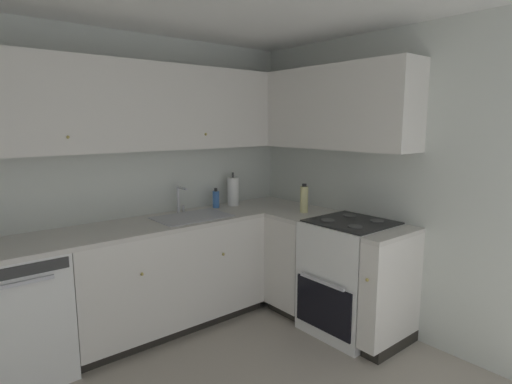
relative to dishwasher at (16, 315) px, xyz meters
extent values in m
cube|color=silver|center=(0.67, 0.33, 0.77)|extent=(3.81, 0.05, 2.43)
cube|color=silver|center=(2.55, -1.44, 0.77)|extent=(0.05, 3.58, 2.43)
cube|color=white|center=(0.00, 0.00, 0.00)|extent=(0.60, 0.60, 0.88)
cube|color=#333333|center=(0.00, -0.30, 0.39)|extent=(0.55, 0.01, 0.07)
cube|color=silver|center=(0.00, -0.32, 0.32)|extent=(0.36, 0.02, 0.02)
cube|color=silver|center=(1.12, 0.00, 0.04)|extent=(1.62, 0.60, 0.79)
cube|color=black|center=(1.12, 0.03, -0.40)|extent=(1.62, 0.54, 0.09)
sphere|color=tan|center=(0.76, -0.31, 0.19)|extent=(0.02, 0.02, 0.02)
sphere|color=tan|center=(1.47, -0.31, 0.19)|extent=(0.02, 0.02, 0.02)
cube|color=beige|center=(1.11, 0.00, 0.46)|extent=(2.83, 0.60, 0.03)
cube|color=silver|center=(2.23, -0.50, 0.04)|extent=(0.60, 0.39, 0.79)
cube|color=black|center=(2.26, -0.50, -0.40)|extent=(0.54, 0.39, 0.09)
cube|color=silver|center=(2.23, -1.41, 0.04)|extent=(0.60, 0.15, 0.79)
cube|color=black|center=(2.26, -1.41, -0.40)|extent=(0.54, 0.15, 0.09)
sphere|color=tan|center=(1.92, -1.41, 0.19)|extent=(0.02, 0.02, 0.02)
cube|color=beige|center=(2.23, -0.50, 0.46)|extent=(0.60, 0.39, 0.03)
cube|color=beige|center=(2.23, -1.41, 0.46)|extent=(0.60, 0.15, 0.03)
cube|color=white|center=(2.25, -1.01, 0.02)|extent=(0.64, 0.62, 0.92)
cube|color=black|center=(1.92, -1.01, -0.15)|extent=(0.02, 0.55, 0.39)
cube|color=silver|center=(1.90, -1.01, 0.06)|extent=(0.02, 0.43, 0.02)
cube|color=black|center=(2.25, -1.01, 0.48)|extent=(0.59, 0.60, 0.01)
cube|color=white|center=(2.55, -1.01, 0.55)|extent=(0.03, 0.60, 0.15)
cylinder|color=#4C4C4C|center=(2.11, -1.15, 0.49)|extent=(0.11, 0.11, 0.01)
cylinder|color=#4C4C4C|center=(2.11, -0.88, 0.49)|extent=(0.11, 0.11, 0.01)
cylinder|color=#4C4C4C|center=(2.39, -1.15, 0.49)|extent=(0.11, 0.11, 0.01)
cylinder|color=#4C4C4C|center=(2.39, -0.88, 0.49)|extent=(0.11, 0.11, 0.01)
cube|color=silver|center=(0.95, 0.14, 1.39)|extent=(2.51, 0.32, 0.68)
sphere|color=tan|center=(0.40, -0.03, 1.17)|extent=(0.02, 0.02, 0.02)
sphere|color=tan|center=(1.51, -0.03, 1.17)|extent=(0.02, 0.02, 0.02)
cube|color=silver|center=(2.37, -0.57, 1.39)|extent=(0.32, 1.74, 0.68)
cube|color=#B7B7BC|center=(1.35, -0.03, 0.48)|extent=(0.62, 0.40, 0.01)
cube|color=gray|center=(1.35, -0.03, 0.43)|extent=(0.57, 0.36, 0.09)
cube|color=#99999E|center=(1.35, -0.03, 0.45)|extent=(0.02, 0.35, 0.06)
cylinder|color=silver|center=(1.35, 0.20, 0.60)|extent=(0.02, 0.02, 0.24)
cylinder|color=silver|center=(1.35, 0.13, 0.71)|extent=(0.02, 0.15, 0.02)
cylinder|color=silver|center=(1.40, 0.20, 0.51)|extent=(0.02, 0.02, 0.06)
cylinder|color=#3F72BF|center=(1.74, 0.18, 0.55)|extent=(0.06, 0.06, 0.16)
cylinder|color=#262626|center=(1.74, 0.18, 0.65)|extent=(0.03, 0.03, 0.03)
cylinder|color=white|center=(1.93, 0.16, 0.61)|extent=(0.11, 0.11, 0.27)
cylinder|color=#3F3F3F|center=(1.93, 0.16, 0.63)|extent=(0.02, 0.02, 0.33)
cylinder|color=beige|center=(2.23, -0.50, 0.59)|extent=(0.07, 0.07, 0.23)
cylinder|color=black|center=(2.23, -0.50, 0.72)|extent=(0.04, 0.04, 0.02)
camera|label=1|loc=(-0.42, -3.03, 1.27)|focal=29.10mm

